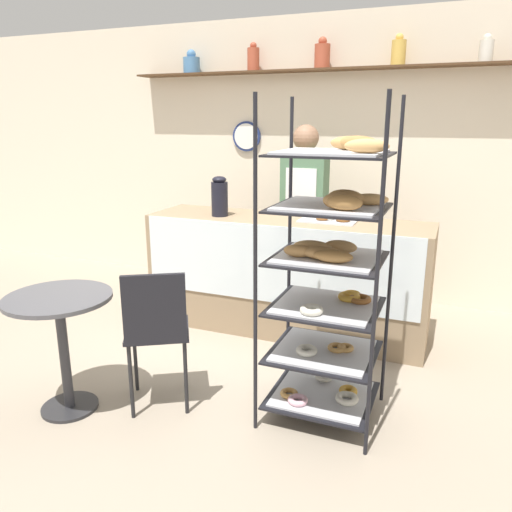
# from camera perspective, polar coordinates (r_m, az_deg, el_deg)

# --- Properties ---
(ground_plane) EXTENTS (14.00, 14.00, 0.00)m
(ground_plane) POSITION_cam_1_polar(r_m,az_deg,el_deg) (3.50, -2.28, -14.50)
(ground_plane) COLOR gray
(back_wall) EXTENTS (10.00, 0.30, 2.70)m
(back_wall) POSITION_cam_1_polar(r_m,az_deg,el_deg) (5.09, 7.66, 11.02)
(back_wall) COLOR beige
(back_wall) RESTS_ON ground_plane
(display_counter) EXTENTS (2.32, 0.62, 0.96)m
(display_counter) POSITION_cam_1_polar(r_m,az_deg,el_deg) (4.19, 3.42, -2.17)
(display_counter) COLOR #937A5B
(display_counter) RESTS_ON ground_plane
(pastry_rack) EXTENTS (0.66, 0.60, 1.87)m
(pastry_rack) POSITION_cam_1_polar(r_m,az_deg,el_deg) (2.84, 8.43, -1.68)
(pastry_rack) COLOR black
(pastry_rack) RESTS_ON ground_plane
(person_worker) EXTENTS (0.40, 0.24, 1.70)m
(person_worker) POSITION_cam_1_polar(r_m,az_deg,el_deg) (4.56, 5.50, 5.21)
(person_worker) COLOR #282833
(person_worker) RESTS_ON ground_plane
(cafe_table) EXTENTS (0.62, 0.62, 0.75)m
(cafe_table) POSITION_cam_1_polar(r_m,az_deg,el_deg) (3.22, -21.38, -7.47)
(cafe_table) COLOR #262628
(cafe_table) RESTS_ON ground_plane
(cafe_chair) EXTENTS (0.52, 0.52, 0.90)m
(cafe_chair) POSITION_cam_1_polar(r_m,az_deg,el_deg) (3.06, -11.33, -7.69)
(cafe_chair) COLOR black
(cafe_chair) RESTS_ON ground_plane
(coffee_carafe) EXTENTS (0.14, 0.14, 0.33)m
(coffee_carafe) POSITION_cam_1_polar(r_m,az_deg,el_deg) (4.17, -4.18, 6.78)
(coffee_carafe) COLOR black
(coffee_carafe) RESTS_ON display_counter
(donut_tray_counter) EXTENTS (0.44, 0.34, 0.05)m
(donut_tray_counter) POSITION_cam_1_polar(r_m,az_deg,el_deg) (4.02, 8.51, 4.20)
(donut_tray_counter) COLOR silver
(donut_tray_counter) RESTS_ON display_counter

